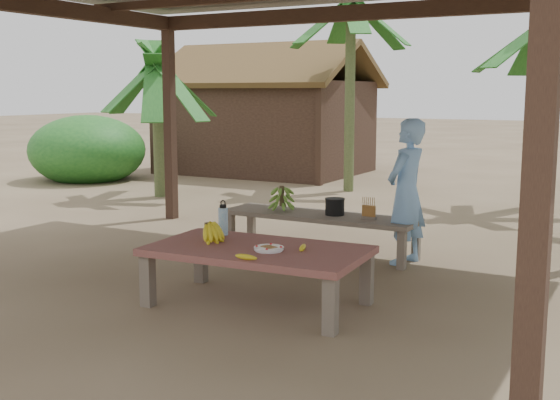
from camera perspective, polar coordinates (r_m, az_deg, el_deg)
The scene contains 16 objects.
ground at distance 6.71m, azimuth -1.66°, elevation -6.64°, with size 80.00×80.00×0.00m, color brown.
work_table at distance 5.88m, azimuth -1.84°, elevation -4.48°, with size 1.86×1.11×0.50m.
bench at distance 7.76m, azimuth 3.27°, elevation -1.54°, with size 2.20×0.61×0.45m.
ripe_banana_bunch at distance 6.11m, azimuth -5.98°, elevation -2.52°, with size 0.30×0.26×0.18m, color yellow, non-canonical shape.
plate at distance 5.73m, azimuth -0.91°, elevation -3.98°, with size 0.25×0.25×0.04m.
loose_banana_front at distance 5.43m, azimuth -2.77°, elevation -4.65°, with size 0.04×0.17×0.04m, color yellow.
loose_banana_side at distance 5.75m, azimuth 1.85°, elevation -3.90°, with size 0.04×0.14×0.04m, color yellow.
water_flask at distance 6.36m, azimuth -4.64°, elevation -1.65°, with size 0.09×0.09×0.32m.
green_banana_stalk at distance 7.94m, azimuth 0.15°, elevation 0.20°, with size 0.26×0.26×0.29m, color #598C2D, non-canonical shape.
cooking_pot at distance 7.67m, azimuth 4.48°, elevation -0.57°, with size 0.21×0.21×0.18m, color black.
skewer_rack at distance 7.45m, azimuth 7.23°, elevation -0.66°, with size 0.18×0.08×0.24m, color #A57F47, non-canonical shape.
woman at distance 7.37m, azimuth 10.23°, elevation 0.66°, with size 0.55×0.36×1.52m, color #75A5DD.
hut at distance 15.66m, azimuth -1.03°, elevation 6.32°, with size 4.40×3.43×2.85m.
banana_plant_n at distance 11.39m, azimuth 21.15°, elevation 12.32°, with size 1.80×1.80×3.08m.
banana_plant_nw at distance 12.71m, azimuth 5.79°, elevation 14.62°, with size 1.80×1.80×3.58m.
banana_plant_w at distance 12.10m, azimuth -9.98°, elevation 9.48°, with size 1.80×1.80×2.42m.
Camera 1 is at (3.28, -5.57, 1.79)m, focal length 45.00 mm.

